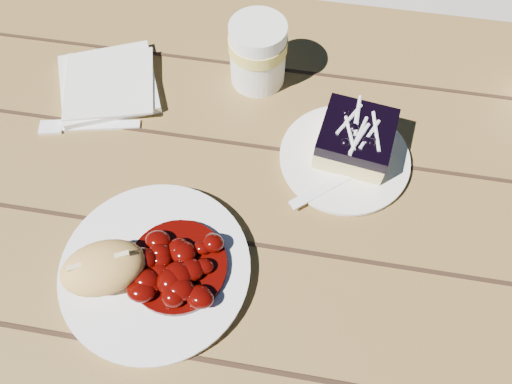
% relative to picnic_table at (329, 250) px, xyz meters
% --- Properties ---
extents(ground, '(60.00, 60.00, 0.00)m').
position_rel_picnic_table_xyz_m(ground, '(0.00, 0.00, -0.59)').
color(ground, '#ACA69B').
rests_on(ground, ground).
extents(picnic_table, '(2.00, 1.55, 0.75)m').
position_rel_picnic_table_xyz_m(picnic_table, '(0.00, 0.00, 0.00)').
color(picnic_table, brown).
rests_on(picnic_table, ground).
extents(main_plate, '(0.24, 0.24, 0.02)m').
position_rel_picnic_table_xyz_m(main_plate, '(-0.24, -0.14, 0.17)').
color(main_plate, white).
rests_on(main_plate, picnic_table).
extents(goulash_stew, '(0.13, 0.13, 0.04)m').
position_rel_picnic_table_xyz_m(goulash_stew, '(-0.21, -0.14, 0.20)').
color(goulash_stew, '#450502').
rests_on(goulash_stew, main_plate).
extents(bread_roll, '(0.13, 0.11, 0.05)m').
position_rel_picnic_table_xyz_m(bread_roll, '(-0.29, -0.16, 0.20)').
color(bread_roll, '#E1AC56').
rests_on(bread_roll, main_plate).
extents(dessert_plate, '(0.19, 0.19, 0.01)m').
position_rel_picnic_table_xyz_m(dessert_plate, '(-0.01, 0.08, 0.17)').
color(dessert_plate, white).
rests_on(dessert_plate, picnic_table).
extents(blueberry_cake, '(0.11, 0.11, 0.06)m').
position_rel_picnic_table_xyz_m(blueberry_cake, '(0.00, 0.09, 0.20)').
color(blueberry_cake, '#F1DE83').
rests_on(blueberry_cake, dessert_plate).
extents(fork_dessert, '(0.14, 0.12, 0.00)m').
position_rel_picnic_table_xyz_m(fork_dessert, '(-0.03, 0.02, 0.17)').
color(fork_dessert, white).
rests_on(fork_dessert, dessert_plate).
extents(napkin_stack, '(0.20, 0.20, 0.01)m').
position_rel_picnic_table_xyz_m(napkin_stack, '(-0.40, 0.16, 0.17)').
color(napkin_stack, white).
rests_on(napkin_stack, picnic_table).
extents(fork_table, '(0.16, 0.06, 0.00)m').
position_rel_picnic_table_xyz_m(fork_table, '(-0.39, 0.08, 0.16)').
color(fork_table, white).
rests_on(fork_table, picnic_table).
extents(second_cup, '(0.09, 0.09, 0.11)m').
position_rel_picnic_table_xyz_m(second_cup, '(-0.16, 0.22, 0.22)').
color(second_cup, white).
rests_on(second_cup, picnic_table).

